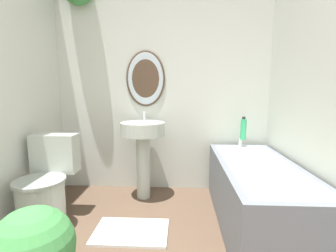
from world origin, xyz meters
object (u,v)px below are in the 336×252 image
(bathtub, at_px, (257,194))
(potted_plant, at_px, (33,251))
(toilet, at_px, (46,189))
(pedestal_sink, at_px, (143,141))
(shampoo_bottle, at_px, (243,129))

(bathtub, relative_size, potted_plant, 2.69)
(bathtub, height_order, potted_plant, bathtub)
(toilet, height_order, pedestal_sink, pedestal_sink)
(pedestal_sink, bearing_deg, potted_plant, -105.08)
(potted_plant, bearing_deg, shampoo_bottle, 45.92)
(bathtub, xyz_separation_m, shampoo_bottle, (0.02, 0.60, 0.44))
(pedestal_sink, distance_m, shampoo_bottle, 1.04)
(pedestal_sink, relative_size, shampoo_bottle, 3.77)
(bathtub, bearing_deg, toilet, -177.43)
(potted_plant, bearing_deg, bathtub, 31.21)
(toilet, bearing_deg, potted_plant, -64.52)
(pedestal_sink, bearing_deg, shampoo_bottle, 5.94)
(toilet, xyz_separation_m, pedestal_sink, (0.71, 0.57, 0.28))
(pedestal_sink, distance_m, potted_plant, 1.40)
(shampoo_bottle, bearing_deg, potted_plant, -134.08)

